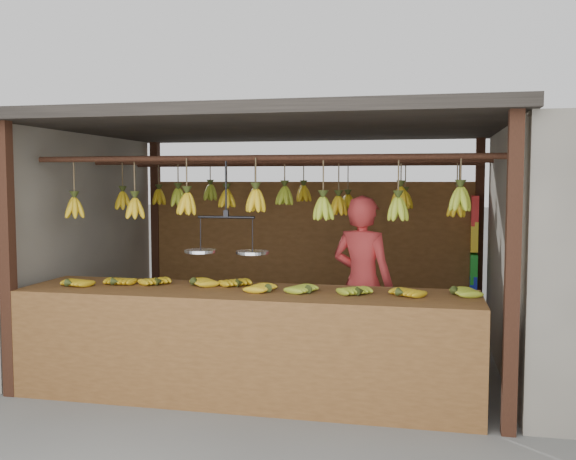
# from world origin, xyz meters

# --- Properties ---
(ground) EXTENTS (80.00, 80.00, 0.00)m
(ground) POSITION_xyz_m (0.00, 0.00, 0.00)
(ground) COLOR #5B5B57
(stall) EXTENTS (4.30, 3.30, 2.40)m
(stall) POSITION_xyz_m (0.00, 0.33, 1.97)
(stall) COLOR black
(stall) RESTS_ON ground
(counter) EXTENTS (3.82, 0.87, 0.96)m
(counter) POSITION_xyz_m (-0.05, -1.23, 0.72)
(counter) COLOR brown
(counter) RESTS_ON ground
(hanging_bananas) EXTENTS (3.63, 2.23, 0.39)m
(hanging_bananas) POSITION_xyz_m (0.01, -0.00, 1.62)
(hanging_bananas) COLOR gold
(hanging_bananas) RESTS_ON ground
(balance_scale) EXTENTS (0.73, 0.27, 0.81)m
(balance_scale) POSITION_xyz_m (-0.25, -1.00, 1.25)
(balance_scale) COLOR black
(balance_scale) RESTS_ON ground
(vendor) EXTENTS (0.71, 0.59, 1.67)m
(vendor) POSITION_xyz_m (0.82, -0.13, 0.84)
(vendor) COLOR #BF3333
(vendor) RESTS_ON ground
(bag_bundles) EXTENTS (0.08, 0.26, 1.25)m
(bag_bundles) POSITION_xyz_m (1.94, 1.35, 1.01)
(bag_bundles) COLOR red
(bag_bundles) RESTS_ON ground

